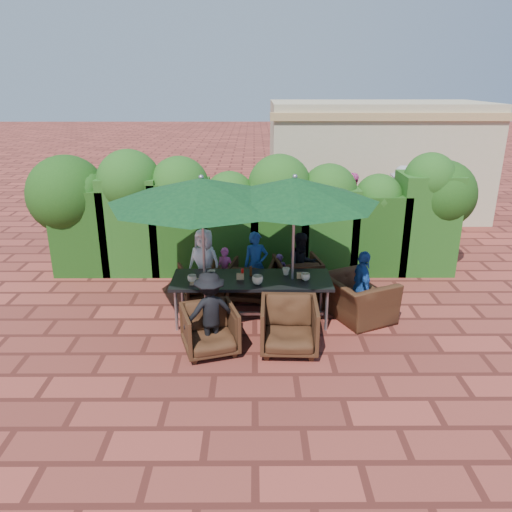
{
  "coord_description": "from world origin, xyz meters",
  "views": [
    {
      "loc": [
        -0.01,
        -7.55,
        3.84
      ],
      "look_at": [
        0.02,
        0.4,
        0.99
      ],
      "focal_mm": 35.0,
      "sensor_mm": 36.0,
      "label": 1
    }
  ],
  "objects_px": {
    "chair_far_left": "(200,279)",
    "chair_far_right": "(297,275)",
    "umbrella_left": "(202,191)",
    "chair_end_right": "(358,291)",
    "chair_far_mid": "(252,279)",
    "dining_table": "(252,283)",
    "chair_near_left": "(210,327)",
    "chair_near_right": "(289,324)",
    "umbrella_right": "(295,190)"
  },
  "relations": [
    {
      "from": "umbrella_right",
      "to": "chair_far_right",
      "type": "bearing_deg",
      "value": 80.15
    },
    {
      "from": "chair_end_right",
      "to": "umbrella_left",
      "type": "bearing_deg",
      "value": 67.89
    },
    {
      "from": "chair_far_left",
      "to": "chair_end_right",
      "type": "height_order",
      "value": "chair_end_right"
    },
    {
      "from": "chair_far_left",
      "to": "chair_far_right",
      "type": "relative_size",
      "value": 0.87
    },
    {
      "from": "dining_table",
      "to": "chair_near_right",
      "type": "relative_size",
      "value": 3.04
    },
    {
      "from": "dining_table",
      "to": "chair_near_left",
      "type": "relative_size",
      "value": 3.32
    },
    {
      "from": "umbrella_right",
      "to": "chair_far_left",
      "type": "distance_m",
      "value": 2.63
    },
    {
      "from": "chair_near_left",
      "to": "chair_end_right",
      "type": "bearing_deg",
      "value": 7.52
    },
    {
      "from": "chair_far_mid",
      "to": "chair_near_left",
      "type": "distance_m",
      "value": 1.97
    },
    {
      "from": "umbrella_right",
      "to": "chair_near_right",
      "type": "bearing_deg",
      "value": -96.47
    },
    {
      "from": "chair_far_right",
      "to": "chair_near_right",
      "type": "xyz_separation_m",
      "value": [
        -0.29,
        -1.98,
        0.02
      ]
    },
    {
      "from": "chair_far_right",
      "to": "chair_near_right",
      "type": "distance_m",
      "value": 2.0
    },
    {
      "from": "umbrella_left",
      "to": "chair_far_mid",
      "type": "xyz_separation_m",
      "value": [
        0.75,
        0.9,
        -1.83
      ]
    },
    {
      "from": "chair_far_left",
      "to": "chair_near_left",
      "type": "relative_size",
      "value": 0.91
    },
    {
      "from": "umbrella_right",
      "to": "chair_far_left",
      "type": "height_order",
      "value": "umbrella_right"
    },
    {
      "from": "umbrella_right",
      "to": "chair_far_mid",
      "type": "relative_size",
      "value": 3.4
    },
    {
      "from": "dining_table",
      "to": "chair_far_right",
      "type": "distance_m",
      "value": 1.35
    },
    {
      "from": "chair_near_right",
      "to": "chair_end_right",
      "type": "relative_size",
      "value": 0.78
    },
    {
      "from": "chair_far_right",
      "to": "chair_near_right",
      "type": "bearing_deg",
      "value": 71.08
    },
    {
      "from": "dining_table",
      "to": "chair_near_right",
      "type": "xyz_separation_m",
      "value": [
        0.56,
        -0.96,
        -0.25
      ]
    },
    {
      "from": "chair_far_mid",
      "to": "chair_end_right",
      "type": "relative_size",
      "value": 0.71
    },
    {
      "from": "chair_far_left",
      "to": "chair_far_mid",
      "type": "xyz_separation_m",
      "value": [
        0.94,
        -0.06,
        0.04
      ]
    },
    {
      "from": "chair_near_left",
      "to": "chair_end_right",
      "type": "distance_m",
      "value": 2.63
    },
    {
      "from": "umbrella_left",
      "to": "dining_table",
      "type": "bearing_deg",
      "value": 2.86
    },
    {
      "from": "dining_table",
      "to": "chair_near_right",
      "type": "bearing_deg",
      "value": -60.05
    },
    {
      "from": "chair_far_mid",
      "to": "chair_near_left",
      "type": "bearing_deg",
      "value": 83.65
    },
    {
      "from": "umbrella_left",
      "to": "chair_near_right",
      "type": "height_order",
      "value": "umbrella_left"
    },
    {
      "from": "chair_end_right",
      "to": "chair_far_mid",
      "type": "bearing_deg",
      "value": 41.43
    },
    {
      "from": "chair_far_mid",
      "to": "chair_near_left",
      "type": "xyz_separation_m",
      "value": [
        -0.6,
        -1.87,
        0.0
      ]
    },
    {
      "from": "chair_far_mid",
      "to": "chair_far_right",
      "type": "relative_size",
      "value": 0.96
    },
    {
      "from": "dining_table",
      "to": "chair_end_right",
      "type": "distance_m",
      "value": 1.79
    },
    {
      "from": "umbrella_left",
      "to": "chair_end_right",
      "type": "xyz_separation_m",
      "value": [
        2.53,
        0.13,
        -1.74
      ]
    },
    {
      "from": "chair_near_right",
      "to": "umbrella_right",
      "type": "bearing_deg",
      "value": 85.71
    },
    {
      "from": "chair_far_left",
      "to": "chair_far_mid",
      "type": "height_order",
      "value": "chair_far_mid"
    },
    {
      "from": "chair_far_mid",
      "to": "chair_end_right",
      "type": "height_order",
      "value": "chair_end_right"
    },
    {
      "from": "umbrella_left",
      "to": "chair_near_right",
      "type": "xyz_separation_m",
      "value": [
        1.31,
        -0.93,
        -1.79
      ]
    },
    {
      "from": "chair_far_left",
      "to": "chair_far_right",
      "type": "distance_m",
      "value": 1.79
    },
    {
      "from": "chair_far_left",
      "to": "chair_far_right",
      "type": "xyz_separation_m",
      "value": [
        1.78,
        0.09,
        0.05
      ]
    },
    {
      "from": "umbrella_left",
      "to": "chair_far_mid",
      "type": "height_order",
      "value": "umbrella_left"
    },
    {
      "from": "chair_far_left",
      "to": "chair_near_right",
      "type": "height_order",
      "value": "chair_near_right"
    },
    {
      "from": "chair_far_left",
      "to": "chair_near_left",
      "type": "height_order",
      "value": "chair_near_left"
    },
    {
      "from": "chair_far_mid",
      "to": "chair_near_left",
      "type": "relative_size",
      "value": 1.0
    },
    {
      "from": "umbrella_left",
      "to": "umbrella_right",
      "type": "height_order",
      "value": "same"
    },
    {
      "from": "chair_near_left",
      "to": "chair_far_mid",
      "type": "bearing_deg",
      "value": 55.04
    },
    {
      "from": "dining_table",
      "to": "chair_far_right",
      "type": "height_order",
      "value": "chair_far_right"
    },
    {
      "from": "umbrella_left",
      "to": "chair_far_left",
      "type": "distance_m",
      "value": 2.11
    },
    {
      "from": "chair_far_mid",
      "to": "dining_table",
      "type": "bearing_deg",
      "value": 101.79
    },
    {
      "from": "chair_far_left",
      "to": "chair_far_mid",
      "type": "distance_m",
      "value": 0.94
    },
    {
      "from": "chair_far_mid",
      "to": "chair_end_right",
      "type": "bearing_deg",
      "value": 167.89
    },
    {
      "from": "umbrella_left",
      "to": "umbrella_right",
      "type": "distance_m",
      "value": 1.42
    }
  ]
}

